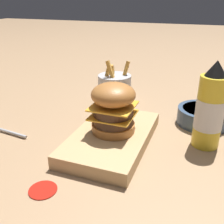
% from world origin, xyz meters
% --- Properties ---
extents(ground_plane, '(6.00, 6.00, 0.00)m').
position_xyz_m(ground_plane, '(0.00, 0.00, 0.00)').
color(ground_plane, '#9E7A56').
extents(serving_board, '(0.29, 0.16, 0.03)m').
position_xyz_m(serving_board, '(-0.05, 0.08, 0.02)').
color(serving_board, tan).
rests_on(serving_board, ground_plane).
extents(burger, '(0.10, 0.10, 0.12)m').
position_xyz_m(burger, '(-0.04, 0.08, 0.09)').
color(burger, '#AD6B33').
rests_on(burger, serving_board).
extents(ketchup_bottle, '(0.06, 0.06, 0.20)m').
position_xyz_m(ketchup_bottle, '(0.02, -0.13, 0.09)').
color(ketchup_bottle, yellow).
rests_on(ketchup_bottle, ground_plane).
extents(fries_basket, '(0.11, 0.11, 0.14)m').
position_xyz_m(fries_basket, '(0.21, 0.16, 0.05)').
color(fries_basket, '#B7B7BC').
rests_on(fries_basket, ground_plane).
extents(side_bowl, '(0.14, 0.14, 0.04)m').
position_xyz_m(side_bowl, '(0.14, -0.12, 0.02)').
color(side_bowl, '#384C66').
rests_on(side_bowl, ground_plane).
extents(ketchup_puddle, '(0.05, 0.05, 0.00)m').
position_xyz_m(ketchup_puddle, '(-0.24, 0.14, 0.00)').
color(ketchup_puddle, '#B21E14').
rests_on(ketchup_puddle, ground_plane).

